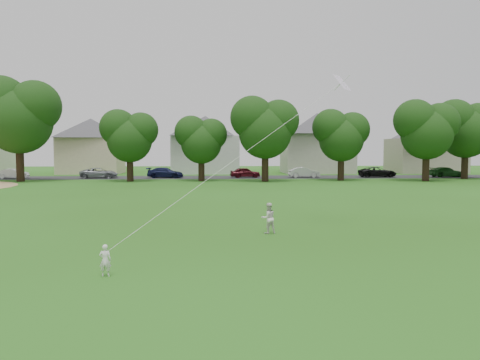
{
  "coord_description": "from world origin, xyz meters",
  "views": [
    {
      "loc": [
        1.21,
        -14.73,
        3.4
      ],
      "look_at": [
        2.14,
        2.0,
        2.3
      ],
      "focal_mm": 35.0,
      "sensor_mm": 36.0,
      "label": 1
    }
  ],
  "objects": [
    {
      "name": "street",
      "position": [
        0.0,
        42.0,
        0.01
      ],
      "size": [
        90.0,
        7.0,
        0.01
      ],
      "primitive_type": "cube",
      "color": "#2D2D30",
      "rests_on": "ground"
    },
    {
      "name": "toddler",
      "position": [
        -1.71,
        -2.22,
        0.44
      ],
      "size": [
        0.32,
        0.21,
        0.87
      ],
      "primitive_type": "imported",
      "rotation": [
        0.0,
        0.0,
        3.13
      ],
      "color": "white",
      "rests_on": "ground"
    },
    {
      "name": "house_row",
      "position": [
        1.8,
        52.0,
        4.96
      ],
      "size": [
        76.86,
        13.89,
        10.39
      ],
      "color": "silver",
      "rests_on": "ground"
    },
    {
      "name": "kite",
      "position": [
        2.56,
        1.76,
        3.48
      ],
      "size": [
        4.8,
        4.52,
        13.0
      ],
      "color": "white",
      "rests_on": "ground"
    },
    {
      "name": "tree_row",
      "position": [
        3.32,
        35.57,
        6.08
      ],
      "size": [
        83.63,
        8.98,
        11.37
      ],
      "color": "black",
      "rests_on": "ground"
    },
    {
      "name": "parked_cars",
      "position": [
        4.73,
        41.0,
        0.61
      ],
      "size": [
        70.28,
        2.35,
        1.25
      ],
      "color": "black",
      "rests_on": "ground"
    },
    {
      "name": "ground",
      "position": [
        0.0,
        0.0,
        0.0
      ],
      "size": [
        160.0,
        160.0,
        0.0
      ],
      "primitive_type": "plane",
      "color": "#275613",
      "rests_on": "ground"
    },
    {
      "name": "older_boy",
      "position": [
        3.39,
        3.89,
        0.62
      ],
      "size": [
        0.72,
        0.63,
        1.25
      ],
      "primitive_type": "imported",
      "rotation": [
        0.0,
        0.0,
        3.44
      ],
      "color": "white",
      "rests_on": "ground"
    }
  ]
}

